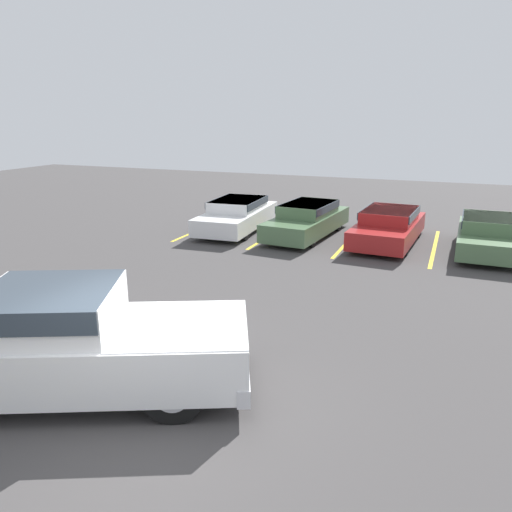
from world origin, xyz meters
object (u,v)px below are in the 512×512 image
object	(u,v)px
parked_sedan_a	(237,214)
parked_sedan_b	(307,219)
parked_sedan_c	(389,225)
pickup_truck	(73,341)
parked_sedan_d	(488,234)
wheel_stop_curb	(400,224)

from	to	relation	value
parked_sedan_a	parked_sedan_b	distance (m)	2.77
parked_sedan_c	pickup_truck	bearing A→B (deg)	-12.08
parked_sedan_d	parked_sedan_a	bearing A→B (deg)	-88.93
parked_sedan_a	parked_sedan_d	size ratio (longest dim) A/B	1.12
parked_sedan_b	pickup_truck	bearing A→B (deg)	3.36
parked_sedan_a	wheel_stop_curb	bearing A→B (deg)	116.01
pickup_truck	wheel_stop_curb	size ratio (longest dim) A/B	3.57
parked_sedan_b	parked_sedan_d	distance (m)	6.07
parked_sedan_d	wheel_stop_curb	world-z (taller)	parked_sedan_d
parked_sedan_a	parked_sedan_d	xyz separation A→B (m)	(8.84, -0.00, -0.01)
wheel_stop_curb	parked_sedan_a	bearing A→B (deg)	-150.63
parked_sedan_d	pickup_truck	bearing A→B (deg)	-27.90
parked_sedan_c	wheel_stop_curb	size ratio (longest dim) A/B	2.84
pickup_truck	parked_sedan_b	xyz separation A→B (m)	(0.41, 11.78, -0.23)
parked_sedan_c	parked_sedan_d	distance (m)	3.15
pickup_truck	wheel_stop_curb	world-z (taller)	pickup_truck
parked_sedan_d	wheel_stop_curb	xyz separation A→B (m)	(-3.07, 3.25, -0.57)
pickup_truck	parked_sedan_c	world-z (taller)	pickup_truck
parked_sedan_a	parked_sedan_b	xyz separation A→B (m)	(2.77, 0.09, 0.00)
pickup_truck	parked_sedan_d	xyz separation A→B (m)	(6.47, 11.69, -0.24)
parked_sedan_c	wheel_stop_curb	bearing A→B (deg)	-177.80
parked_sedan_c	parked_sedan_d	size ratio (longest dim) A/B	1.07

